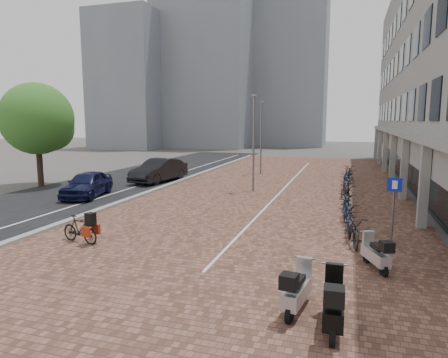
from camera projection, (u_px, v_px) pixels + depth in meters
ground at (175, 237)px, 14.59m from camera, size 140.00×140.00×0.00m
plaza_brick at (282, 187)px, 25.33m from camera, size 14.50×42.00×0.04m
street_asphalt at (129, 180)px, 28.58m from camera, size 8.00×50.00×0.03m
curb at (179, 181)px, 27.42m from camera, size 0.35×42.00×0.14m
lane_line at (155, 181)px, 27.99m from camera, size 0.12×44.00×0.00m
parking_line at (285, 187)px, 25.27m from camera, size 0.10×30.00×0.00m
bg_towers at (219, 58)px, 62.99m from camera, size 33.00×23.00×32.00m
car_navy at (87, 184)px, 22.12m from camera, size 2.58×4.49×1.44m
car_dark at (159, 170)px, 27.50m from camera, size 2.44×5.08×1.61m
hero_bike at (80, 229)px, 13.79m from camera, size 1.67×0.77×1.14m
scooter_front at (376, 253)px, 11.31m from camera, size 0.99×1.56×1.03m
scooter_mid at (333, 302)px, 8.04m from camera, size 0.61×1.79×1.22m
scooter_back at (297, 288)px, 8.81m from camera, size 0.74×1.68×1.12m
parking_sign at (394, 200)px, 13.77m from camera, size 0.48×0.12×2.28m
lamp_near at (254, 144)px, 23.46m from camera, size 0.12×0.12×5.65m
lamp_far at (261, 138)px, 31.19m from camera, size 0.12×0.12×5.67m
street_tree at (40, 121)px, 25.30m from camera, size 4.53×4.53×6.59m
bike_row at (348, 190)px, 21.29m from camera, size 1.36×18.14×1.05m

